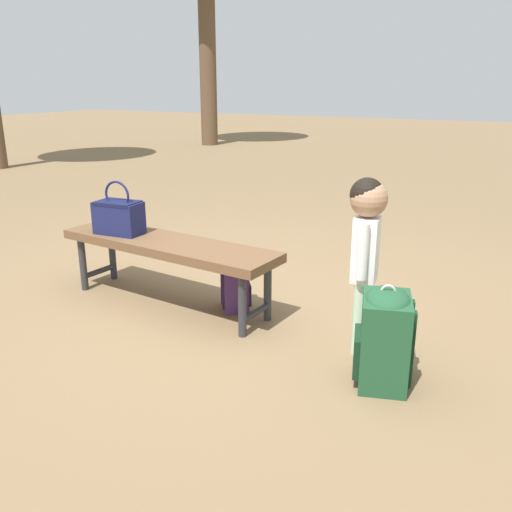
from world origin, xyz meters
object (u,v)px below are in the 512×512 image
at_px(park_bench, 168,249).
at_px(backpack_large, 384,335).
at_px(child_standing, 366,238).
at_px(handbag, 119,216).
at_px(backpack_small, 235,284).

bearing_deg(park_bench, backpack_large, -12.65).
relative_size(child_standing, backpack_large, 1.86).
xyz_separation_m(handbag, backpack_small, (0.84, 0.14, -0.40)).
bearing_deg(handbag, park_bench, 0.70).
bearing_deg(backpack_large, park_bench, 167.35).
distance_m(child_standing, backpack_large, 0.53).
relative_size(backpack_large, backpack_small, 1.48).
distance_m(handbag, backpack_small, 0.94).
bearing_deg(child_standing, handbag, 178.43).
relative_size(handbag, backpack_large, 0.70).
bearing_deg(park_bench, handbag, -179.30).
height_order(park_bench, handbag, handbag).
relative_size(child_standing, backpack_small, 2.74).
relative_size(park_bench, backpack_large, 3.09).
bearing_deg(backpack_small, park_bench, -163.33).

